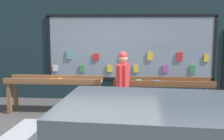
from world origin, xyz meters
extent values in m
plane|color=#474444|center=(0.00, 0.00, 0.00)|extent=(40.00, 40.00, 0.00)
cube|color=#192D33|center=(0.00, 2.40, 1.68)|extent=(8.67, 0.20, 3.36)
cube|color=gray|center=(0.52, 2.27, 1.56)|extent=(4.78, 0.03, 1.83)
cube|color=black|center=(0.52, 2.27, 2.47)|extent=(4.86, 0.06, 0.08)
cube|color=black|center=(0.52, 2.27, 0.65)|extent=(4.86, 0.06, 0.08)
cube|color=black|center=(-1.87, 2.27, 1.56)|extent=(0.08, 0.06, 1.83)
cube|color=black|center=(2.90, 2.27, 1.56)|extent=(0.08, 0.06, 1.83)
cube|color=silver|center=(-1.70, 2.23, 0.94)|extent=(0.14, 0.03, 0.18)
cube|color=#5999A5|center=(-1.27, 2.23, 1.35)|extent=(0.16, 0.03, 0.26)
cube|color=#338C4C|center=(-0.89, 2.23, 0.94)|extent=(0.13, 0.03, 0.22)
cube|color=red|center=(-0.48, 2.23, 1.29)|extent=(0.16, 0.03, 0.20)
cube|color=yellow|center=(-0.07, 2.23, 0.95)|extent=(0.15, 0.03, 0.20)
cube|color=silver|center=(0.32, 2.23, 1.32)|extent=(0.14, 0.03, 0.20)
cube|color=yellow|center=(0.69, 2.23, 0.95)|extent=(0.15, 0.03, 0.22)
cube|color=yellow|center=(1.09, 2.23, 1.32)|extent=(0.15, 0.03, 0.23)
cube|color=#994CA5|center=(1.54, 2.23, 0.95)|extent=(0.16, 0.03, 0.23)
cube|color=red|center=(1.93, 2.23, 1.32)|extent=(0.16, 0.03, 0.25)
cube|color=#338C4C|center=(2.31, 2.23, 0.95)|extent=(0.15, 0.03, 0.25)
cube|color=yellow|center=(2.68, 2.23, 1.29)|extent=(0.13, 0.03, 0.22)
cube|color=brown|center=(-2.48, 0.67, 0.39)|extent=(0.09, 0.09, 0.78)
cube|color=brown|center=(-0.25, 0.68, 0.39)|extent=(0.09, 0.09, 0.78)
cube|color=brown|center=(-2.49, 1.10, 0.39)|extent=(0.09, 0.09, 0.78)
cube|color=brown|center=(-0.26, 1.12, 0.39)|extent=(0.09, 0.09, 0.78)
cube|color=brown|center=(-1.37, 0.89, 0.80)|extent=(2.43, 0.61, 0.04)
cube|color=brown|center=(-1.37, 0.63, 0.86)|extent=(2.43, 0.08, 0.12)
cube|color=brown|center=(-1.37, 1.16, 0.86)|extent=(2.43, 0.08, 0.12)
cube|color=#2659B2|center=(-2.41, 0.95, 0.84)|extent=(0.18, 0.22, 0.03)
cube|color=#5999A5|center=(-2.17, 0.72, 0.84)|extent=(0.15, 0.20, 0.03)
cube|color=black|center=(-1.94, 0.82, 0.83)|extent=(0.19, 0.21, 0.02)
cube|color=#994CA5|center=(-1.72, 0.99, 0.83)|extent=(0.15, 0.20, 0.02)
cube|color=orange|center=(-1.45, 1.01, 0.83)|extent=(0.17, 0.23, 0.02)
cube|color=yellow|center=(-1.28, 1.03, 0.83)|extent=(0.15, 0.20, 0.03)
cube|color=#5999A5|center=(-1.03, 0.84, 0.83)|extent=(0.16, 0.22, 0.03)
cube|color=#2659B2|center=(-0.77, 0.95, 0.84)|extent=(0.15, 0.20, 0.03)
cube|color=#2659B2|center=(-0.51, 1.01, 0.83)|extent=(0.17, 0.23, 0.02)
cube|color=black|center=(-0.29, 0.91, 0.84)|extent=(0.14, 0.19, 0.03)
cube|color=brown|center=(0.26, 0.64, 0.39)|extent=(0.09, 0.09, 0.77)
cube|color=brown|center=(2.49, 0.66, 0.39)|extent=(0.09, 0.09, 0.77)
cube|color=brown|center=(0.25, 1.12, 0.39)|extent=(0.09, 0.09, 0.77)
cube|color=brown|center=(2.48, 1.14, 0.39)|extent=(0.09, 0.09, 0.77)
cube|color=brown|center=(1.37, 0.89, 0.79)|extent=(2.43, 0.67, 0.04)
cube|color=brown|center=(1.37, 0.60, 0.85)|extent=(2.43, 0.08, 0.12)
cube|color=brown|center=(1.37, 1.18, 0.85)|extent=(2.43, 0.08, 0.12)
cube|color=orange|center=(0.28, 0.74, 0.83)|extent=(0.16, 0.20, 0.03)
cube|color=#5999A5|center=(0.55, 0.71, 0.83)|extent=(0.13, 0.19, 0.03)
cube|color=#338C4C|center=(0.77, 1.08, 0.83)|extent=(0.15, 0.22, 0.03)
cube|color=silver|center=(1.00, 0.82, 0.82)|extent=(0.17, 0.21, 0.02)
cube|color=#2659B2|center=(1.22, 1.00, 0.83)|extent=(0.19, 0.22, 0.03)
cube|color=red|center=(1.48, 0.78, 0.82)|extent=(0.15, 0.21, 0.02)
cube|color=#338C4C|center=(1.70, 0.82, 0.83)|extent=(0.16, 0.22, 0.03)
cube|color=black|center=(1.95, 0.80, 0.82)|extent=(0.18, 0.24, 0.03)
cube|color=black|center=(2.21, 0.84, 0.82)|extent=(0.15, 0.22, 0.03)
cube|color=black|center=(2.45, 0.73, 0.82)|extent=(0.17, 0.21, 0.02)
cylinder|color=#2D334C|center=(0.38, 0.34, 0.39)|extent=(0.14, 0.14, 0.78)
cylinder|color=#2D334C|center=(0.41, 0.49, 0.39)|extent=(0.14, 0.14, 0.78)
cube|color=red|center=(0.40, 0.42, 1.06)|extent=(0.31, 0.48, 0.55)
cylinder|color=red|center=(0.34, 0.15, 1.07)|extent=(0.09, 0.09, 0.53)
cylinder|color=red|center=(0.46, 0.69, 1.07)|extent=(0.09, 0.09, 0.53)
sphere|color=tan|center=(0.40, 0.42, 1.46)|extent=(0.21, 0.21, 0.21)
sphere|color=red|center=(0.40, 0.42, 1.52)|extent=(0.20, 0.20, 0.20)
ellipsoid|color=black|center=(0.78, 0.17, 0.28)|extent=(0.30, 0.43, 0.20)
ellipsoid|color=black|center=(0.78, 0.17, 0.29)|extent=(0.27, 0.29, 0.21)
sphere|color=black|center=(0.84, 0.39, 0.32)|extent=(0.18, 0.18, 0.18)
cylinder|color=black|center=(0.72, -0.05, 0.31)|extent=(0.05, 0.10, 0.12)
cylinder|color=black|center=(0.86, 0.27, 0.09)|extent=(0.04, 0.04, 0.18)
cylinder|color=black|center=(0.76, 0.29, 0.09)|extent=(0.04, 0.04, 0.18)
cylinder|color=black|center=(0.79, 0.04, 0.09)|extent=(0.04, 0.04, 0.18)
cylinder|color=black|center=(0.70, 0.06, 0.09)|extent=(0.04, 0.04, 0.18)
cube|color=#4C5660|center=(0.98, -3.33, 1.13)|extent=(2.34, 1.72, 0.56)
camera|label=1|loc=(0.73, -6.74, 2.31)|focal=50.00mm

